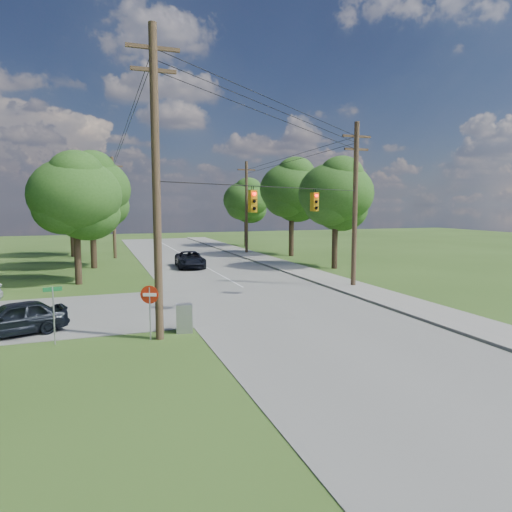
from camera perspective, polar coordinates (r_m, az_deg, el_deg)
name	(u,v)px	position (r m, az deg, el deg)	size (l,w,h in m)	color
ground	(271,331)	(19.55, 1.91, -9.33)	(140.00, 140.00, 0.00)	#32501A
main_road	(272,303)	(24.78, 1.98, -5.92)	(10.00, 100.00, 0.03)	gray
sidewalk_east	(377,294)	(27.89, 14.93, -4.65)	(2.60, 100.00, 0.12)	gray
pole_sw	(156,181)	(18.08, -12.37, 9.20)	(2.00, 0.32, 12.00)	brown
pole_ne	(355,202)	(30.01, 12.28, 6.57)	(2.00, 0.32, 10.50)	brown
pole_north_e	(246,207)	(50.07, -1.20, 6.19)	(2.00, 0.32, 10.00)	brown
pole_north_w	(113,207)	(47.54, -17.39, 5.89)	(2.00, 0.32, 10.00)	brown
power_lines	(228,145)	(30.49, -3.51, 13.64)	(13.93, 29.62, 4.93)	black
traffic_signals	(286,201)	(23.89, 3.78, 6.85)	(4.91, 3.27, 1.05)	#C88C0B
tree_w_near	(75,195)	(32.53, -21.68, 7.04)	(6.00, 6.00, 8.40)	#3F2D1F
tree_w_mid	(91,190)	(40.52, -19.90, 7.82)	(6.40, 6.40, 9.22)	#3F2D1F
tree_w_far	(71,196)	(50.56, -22.14, 7.00)	(6.00, 6.00, 8.73)	#3F2D1F
tree_e_near	(336,193)	(38.49, 9.93, 7.71)	(6.20, 6.20, 8.81)	#3F2D1F
tree_e_mid	(292,189)	(47.67, 4.49, 8.30)	(6.60, 6.60, 9.64)	#3F2D1F
tree_e_far	(246,200)	(58.48, -1.26, 6.99)	(5.80, 5.80, 8.32)	#3F2D1F
car_cross_dark	(14,318)	(21.07, -28.03, -6.90)	(1.64, 4.07, 1.39)	black
car_main_north	(190,259)	(39.04, -8.24, -0.43)	(2.25, 4.89, 1.36)	black
control_cabinet	(184,318)	(19.39, -8.95, -7.70)	(0.67, 0.48, 1.20)	#96989B
do_not_enter_sign	(150,300)	(18.37, -13.15, -5.38)	(0.68, 0.31, 2.18)	#96989B
street_name_sign	(53,307)	(18.96, -24.00, -5.85)	(0.67, 0.11, 2.23)	#96989B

